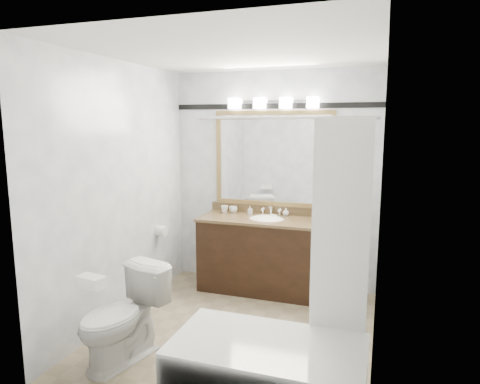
% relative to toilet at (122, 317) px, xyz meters
% --- Properties ---
extents(room, '(2.42, 2.62, 2.52)m').
position_rel_toilet_xyz_m(room, '(0.71, 0.78, 0.87)').
color(room, gray).
rests_on(room, ground).
extents(vanity, '(1.53, 0.58, 0.97)m').
position_rel_toilet_xyz_m(vanity, '(0.71, 1.79, 0.06)').
color(vanity, black).
rests_on(vanity, ground).
extents(mirror, '(1.40, 0.04, 1.10)m').
position_rel_toilet_xyz_m(mirror, '(0.71, 2.06, 1.12)').
color(mirror, '#9B7B46').
rests_on(mirror, room).
extents(vanity_light_bar, '(1.02, 0.14, 0.12)m').
position_rel_toilet_xyz_m(vanity_light_bar, '(0.71, 2.00, 1.75)').
color(vanity_light_bar, silver).
rests_on(vanity_light_bar, room).
extents(accent_stripe, '(2.40, 0.01, 0.06)m').
position_rel_toilet_xyz_m(accent_stripe, '(0.71, 2.07, 1.72)').
color(accent_stripe, black).
rests_on(accent_stripe, room).
extents(bathtub, '(1.30, 0.75, 1.96)m').
position_rel_toilet_xyz_m(bathtub, '(1.26, -0.12, -0.10)').
color(bathtub, white).
rests_on(bathtub, ground).
extents(tp_roll, '(0.11, 0.12, 0.12)m').
position_rel_toilet_xyz_m(tp_roll, '(-0.43, 1.44, 0.32)').
color(tp_roll, white).
rests_on(tp_roll, room).
extents(toilet, '(0.61, 0.83, 0.76)m').
position_rel_toilet_xyz_m(toilet, '(0.00, 0.00, 0.00)').
color(toilet, white).
rests_on(toilet, ground).
extents(tissue_box, '(0.22, 0.15, 0.08)m').
position_rel_toilet_xyz_m(tissue_box, '(0.00, -0.34, 0.42)').
color(tissue_box, white).
rests_on(tissue_box, toilet).
extents(coffee_maker, '(0.17, 0.21, 0.33)m').
position_rel_toilet_xyz_m(coffee_maker, '(1.36, 1.82, 0.64)').
color(coffee_maker, black).
rests_on(coffee_maker, vanity).
extents(cup_left, '(0.13, 0.13, 0.08)m').
position_rel_toilet_xyz_m(cup_left, '(0.25, 1.98, 0.51)').
color(cup_left, white).
rests_on(cup_left, vanity).
extents(cup_right, '(0.11, 0.11, 0.08)m').
position_rel_toilet_xyz_m(cup_right, '(0.14, 1.96, 0.51)').
color(cup_right, white).
rests_on(cup_right, vanity).
extents(soap_bottle_a, '(0.05, 0.05, 0.10)m').
position_rel_toilet_xyz_m(soap_bottle_a, '(0.47, 1.93, 0.52)').
color(soap_bottle_a, white).
rests_on(soap_bottle_a, vanity).
extents(soap_bottle_b, '(0.08, 0.08, 0.09)m').
position_rel_toilet_xyz_m(soap_bottle_b, '(0.88, 2.00, 0.51)').
color(soap_bottle_b, white).
rests_on(soap_bottle_b, vanity).
extents(soap_bar, '(0.09, 0.08, 0.03)m').
position_rel_toilet_xyz_m(soap_bar, '(0.75, 1.91, 0.48)').
color(soap_bar, beige).
rests_on(soap_bar, vanity).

